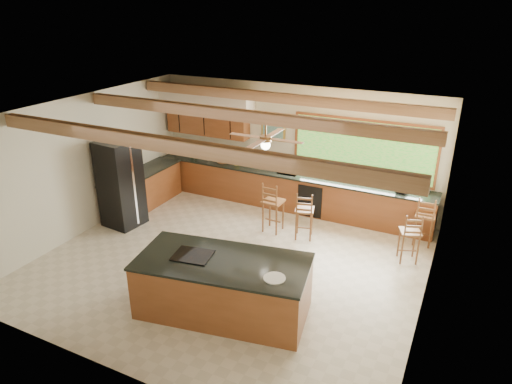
% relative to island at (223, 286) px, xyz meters
% --- Properties ---
extents(ground, '(7.20, 7.20, 0.00)m').
position_rel_island_xyz_m(ground, '(-0.63, 1.40, -0.49)').
color(ground, beige).
rests_on(ground, ground).
extents(room_shell, '(7.27, 6.54, 3.02)m').
position_rel_island_xyz_m(room_shell, '(-0.80, 2.05, 1.73)').
color(room_shell, beige).
rests_on(room_shell, ground).
extents(counter_run, '(7.12, 3.10, 1.27)m').
position_rel_island_xyz_m(counter_run, '(-1.45, 3.92, -0.02)').
color(counter_run, brown).
rests_on(counter_run, ground).
extents(island, '(2.97, 1.77, 0.99)m').
position_rel_island_xyz_m(island, '(0.00, 0.00, 0.00)').
color(island, brown).
rests_on(island, ground).
extents(refrigerator, '(0.85, 0.83, 2.00)m').
position_rel_island_xyz_m(refrigerator, '(-3.68, 1.80, 0.51)').
color(refrigerator, black).
rests_on(refrigerator, ground).
extents(bar_stool_a, '(0.48, 0.48, 1.10)m').
position_rel_island_xyz_m(bar_stool_a, '(0.30, 2.94, 0.17)').
color(bar_stool_a, brown).
rests_on(bar_stool_a, ground).
extents(bar_stool_b, '(0.45, 0.45, 1.19)m').
position_rel_island_xyz_m(bar_stool_b, '(-0.44, 2.94, 0.22)').
color(bar_stool_b, brown).
rests_on(bar_stool_b, ground).
extents(bar_stool_c, '(0.49, 0.49, 1.07)m').
position_rel_island_xyz_m(bar_stool_c, '(2.49, 2.94, 0.14)').
color(bar_stool_c, brown).
rests_on(bar_stool_c, ground).
extents(bar_stool_d, '(0.41, 0.41, 1.11)m').
position_rel_island_xyz_m(bar_stool_d, '(2.67, 3.79, 0.17)').
color(bar_stool_d, brown).
rests_on(bar_stool_d, ground).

